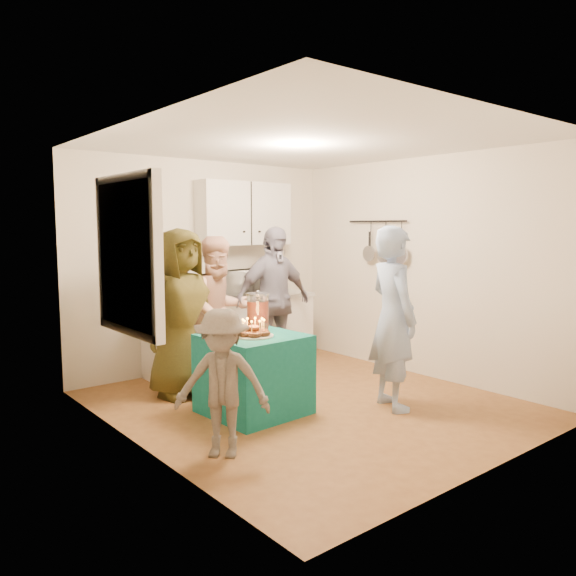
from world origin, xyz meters
TOP-DOWN VIEW (x-y plane):
  - floor at (0.00, 0.00)m, footprint 4.00×4.00m
  - ceiling at (0.00, 0.00)m, footprint 4.00×4.00m
  - back_wall at (0.00, 2.00)m, footprint 3.60×3.60m
  - left_wall at (-1.80, 0.00)m, footprint 4.00×4.00m
  - right_wall at (1.80, 0.00)m, footprint 4.00×4.00m
  - window_night at (-1.77, 0.30)m, footprint 0.04×1.00m
  - counter at (0.20, 1.70)m, footprint 2.20×0.58m
  - countertop at (0.20, 1.70)m, footprint 2.24×0.62m
  - upper_cabinet at (0.50, 1.85)m, footprint 1.30×0.30m
  - pot_rack at (1.72, 0.70)m, footprint 0.12×1.00m
  - microwave at (0.48, 1.70)m, footprint 0.65×0.50m
  - party_table at (-0.59, 0.15)m, footprint 0.90×0.90m
  - donut_cake at (-0.64, 0.08)m, footprint 0.38×0.38m
  - punch_jar at (-0.36, 0.38)m, footprint 0.22×0.22m
  - man_birthday at (0.56, -0.58)m, footprint 0.62×0.76m
  - woman_back_left at (-0.86, 1.07)m, footprint 0.93×0.67m
  - woman_back_center at (-0.31, 1.17)m, footprint 0.85×0.68m
  - woman_back_right at (0.48, 1.22)m, footprint 1.07×0.48m
  - child_near_left at (-1.38, -0.54)m, footprint 0.83×0.84m

SIDE VIEW (x-z plane):
  - floor at x=0.00m, z-range 0.00..0.00m
  - party_table at x=-0.59m, z-range 0.00..0.76m
  - counter at x=0.20m, z-range 0.00..0.86m
  - child_near_left at x=-1.38m, z-range 0.00..1.16m
  - woman_back_center at x=-0.31m, z-range 0.00..1.68m
  - donut_cake at x=-0.64m, z-range 0.76..0.94m
  - woman_back_left at x=-0.86m, z-range 0.00..1.77m
  - countertop at x=0.20m, z-range 0.86..0.91m
  - woman_back_right at x=0.48m, z-range 0.00..1.79m
  - man_birthday at x=0.56m, z-range 0.00..1.79m
  - punch_jar at x=-0.36m, z-range 0.76..1.10m
  - microwave at x=0.48m, z-range 0.91..1.24m
  - back_wall at x=0.00m, z-range 1.30..1.30m
  - left_wall at x=-1.80m, z-range 1.30..1.30m
  - right_wall at x=1.80m, z-range 1.30..1.30m
  - window_night at x=-1.77m, z-range 0.95..2.15m
  - pot_rack at x=1.72m, z-range 1.30..1.90m
  - upper_cabinet at x=0.50m, z-range 1.55..2.35m
  - ceiling at x=0.00m, z-range 2.60..2.60m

